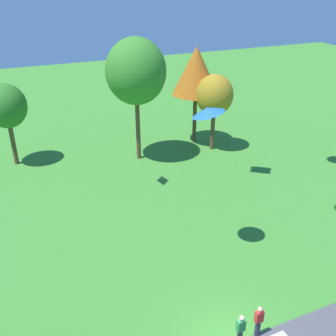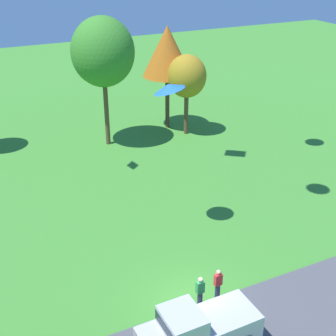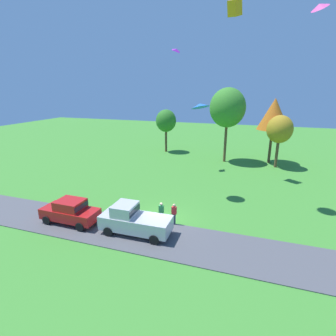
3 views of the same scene
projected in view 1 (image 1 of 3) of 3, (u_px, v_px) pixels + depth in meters
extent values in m
cube|color=#2D8E47|center=(241.00, 325.00, 16.48)|extent=(0.36, 0.22, 0.60)
sphere|color=beige|center=(242.00, 318.00, 16.29)|extent=(0.22, 0.22, 0.22)
cylinder|color=#2D334C|center=(257.00, 329.00, 17.24)|extent=(0.24, 0.24, 0.88)
cube|color=red|center=(259.00, 316.00, 16.91)|extent=(0.36, 0.22, 0.60)
sphere|color=tan|center=(260.00, 309.00, 16.72)|extent=(0.22, 0.22, 0.22)
cylinder|color=brown|center=(13.00, 144.00, 32.10)|extent=(0.36, 0.36, 3.56)
ellipsoid|color=#2D7023|center=(6.00, 106.00, 30.65)|extent=(3.20, 3.20, 3.52)
cylinder|color=brown|center=(138.00, 129.00, 32.66)|extent=(0.36, 0.36, 5.30)
ellipsoid|color=#387F28|center=(136.00, 71.00, 30.49)|extent=(4.77, 4.77, 5.24)
cylinder|color=brown|center=(195.00, 119.00, 35.99)|extent=(0.36, 0.36, 4.61)
cone|color=#B25B19|center=(196.00, 71.00, 34.01)|extent=(4.15, 4.15, 4.15)
cylinder|color=brown|center=(213.00, 130.00, 34.82)|extent=(0.36, 0.36, 3.55)
ellipsoid|color=olive|center=(215.00, 95.00, 33.36)|extent=(3.20, 3.20, 3.51)
cone|color=blue|center=(208.00, 111.00, 18.77)|extent=(2.26, 2.26, 0.75)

